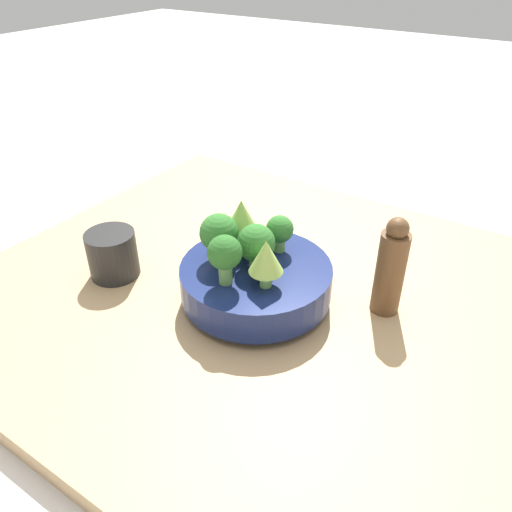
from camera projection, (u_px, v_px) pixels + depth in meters
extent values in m
plane|color=silver|center=(275.00, 310.00, 0.89)|extent=(6.00, 6.00, 0.00)
cube|color=tan|center=(275.00, 302.00, 0.88)|extent=(1.05, 0.87, 0.04)
cylinder|color=navy|center=(256.00, 297.00, 0.85)|extent=(0.11, 0.11, 0.01)
cylinder|color=navy|center=(256.00, 280.00, 0.83)|extent=(0.25, 0.25, 0.06)
cylinder|color=#609347|center=(226.00, 273.00, 0.77)|extent=(0.02, 0.02, 0.04)
sphere|color=#286023|center=(225.00, 252.00, 0.75)|extent=(0.05, 0.05, 0.05)
cylinder|color=#7AB256|center=(266.00, 278.00, 0.76)|extent=(0.02, 0.02, 0.03)
cone|color=#93B751|center=(266.00, 256.00, 0.74)|extent=(0.05, 0.05, 0.05)
cylinder|color=#6BA34C|center=(279.00, 244.00, 0.85)|extent=(0.02, 0.02, 0.03)
sphere|color=#2D6B28|center=(280.00, 229.00, 0.83)|extent=(0.05, 0.05, 0.05)
cylinder|color=#6BA34C|center=(220.00, 252.00, 0.82)|extent=(0.02, 0.02, 0.03)
sphere|color=#2D6B28|center=(219.00, 233.00, 0.80)|extent=(0.06, 0.06, 0.06)
cylinder|color=#6BA34C|center=(256.00, 260.00, 0.81)|extent=(0.02, 0.02, 0.02)
sphere|color=#2D6B28|center=(256.00, 243.00, 0.79)|extent=(0.06, 0.06, 0.06)
cylinder|color=#6BA34C|center=(242.00, 243.00, 0.85)|extent=(0.02, 0.02, 0.02)
cone|color=#93B751|center=(242.00, 219.00, 0.83)|extent=(0.07, 0.07, 0.07)
cylinder|color=black|center=(113.00, 254.00, 0.89)|extent=(0.09, 0.09, 0.09)
cylinder|color=brown|center=(390.00, 273.00, 0.79)|extent=(0.05, 0.05, 0.14)
sphere|color=brown|center=(398.00, 228.00, 0.75)|extent=(0.03, 0.03, 0.03)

